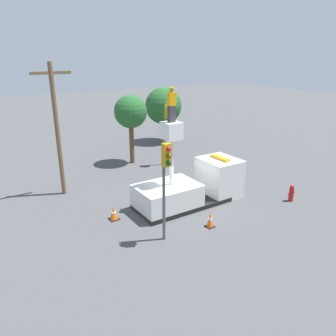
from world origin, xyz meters
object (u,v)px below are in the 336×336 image
at_px(traffic_light_pole, 166,171).
at_px(fire_hydrant, 291,193).
at_px(traffic_cone_curbside, 210,220).
at_px(tree_right_bg, 131,112).
at_px(tree_left_bg, 163,106).
at_px(utility_pole, 57,126).
at_px(worker, 172,105).
at_px(traffic_light_across, 167,122).
at_px(bucket_truck, 192,187).
at_px(traffic_cone_rear, 114,213).

relative_size(traffic_light_pole, fire_hydrant, 4.81).
xyz_separation_m(traffic_cone_curbside, tree_right_bg, (1.42, 11.22, 3.61)).
distance_m(fire_hydrant, tree_left_bg, 15.99).
bearing_deg(utility_pole, traffic_cone_curbside, -58.88).
height_order(worker, traffic_light_across, worker).
xyz_separation_m(bucket_truck, utility_pole, (-5.83, 5.31, 3.27)).
xyz_separation_m(tree_left_bg, tree_right_bg, (-5.59, -4.22, 0.50)).
xyz_separation_m(traffic_cone_rear, tree_right_bg, (5.12, 7.88, 3.64)).
relative_size(traffic_cone_curbside, tree_left_bg, 0.15).
height_order(worker, tree_left_bg, worker).
bearing_deg(utility_pole, tree_left_bg, 31.66).
bearing_deg(bucket_truck, fire_hydrant, -31.19).
height_order(bucket_truck, tree_left_bg, tree_left_bg).
relative_size(traffic_cone_curbside, tree_right_bg, 0.14).
bearing_deg(worker, traffic_light_pole, -127.84).
bearing_deg(tree_left_bg, tree_right_bg, -142.92).
relative_size(traffic_light_across, tree_right_bg, 0.91).
bearing_deg(fire_hydrant, tree_left_bg, 86.08).
relative_size(traffic_light_pole, traffic_cone_curbside, 6.27).
xyz_separation_m(traffic_cone_curbside, tree_left_bg, (7.01, 15.44, 3.11)).
bearing_deg(tree_right_bg, tree_left_bg, 37.08).
bearing_deg(traffic_light_pole, tree_right_bg, 70.38).
xyz_separation_m(tree_left_bg, utility_pole, (-11.90, -7.34, 0.73)).
xyz_separation_m(worker, traffic_cone_rear, (-3.23, 0.54, -5.41)).
xyz_separation_m(traffic_light_pole, utility_pole, (-2.36, 7.97, 0.80)).
relative_size(fire_hydrant, traffic_cone_rear, 1.42).
height_order(traffic_light_pole, traffic_cone_curbside, traffic_light_pole).
bearing_deg(traffic_light_across, tree_right_bg, 134.83).
distance_m(fire_hydrant, traffic_cone_rear, 10.27).
distance_m(traffic_light_across, tree_left_bg, 7.18).
bearing_deg(traffic_light_pole, utility_pole, 106.48).
bearing_deg(tree_right_bg, bucket_truck, -93.25).
height_order(traffic_cone_curbside, utility_pole, utility_pole).
xyz_separation_m(traffic_light_pole, traffic_cone_curbside, (2.53, -0.13, -3.04)).
distance_m(bucket_truck, traffic_light_across, 7.32).
bearing_deg(traffic_cone_rear, traffic_cone_curbside, -41.99).
distance_m(traffic_light_pole, traffic_cone_curbside, 3.96).
relative_size(traffic_cone_curbside, utility_pole, 0.10).
relative_size(traffic_cone_rear, utility_pole, 0.09).
height_order(traffic_light_pole, fire_hydrant, traffic_light_pole).
bearing_deg(bucket_truck, traffic_light_pole, -142.59).
bearing_deg(tree_right_bg, traffic_cone_rear, -123.00).
relative_size(worker, traffic_cone_rear, 2.48).
bearing_deg(traffic_light_pole, tree_left_bg, 58.07).
bearing_deg(traffic_cone_curbside, fire_hydrant, -2.23).
bearing_deg(traffic_light_pole, bucket_truck, 37.41).
distance_m(traffic_cone_rear, traffic_cone_curbside, 4.98).
bearing_deg(traffic_light_across, tree_left_bg, 59.84).
height_order(fire_hydrant, tree_left_bg, tree_left_bg).
distance_m(worker, tree_left_bg, 14.87).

